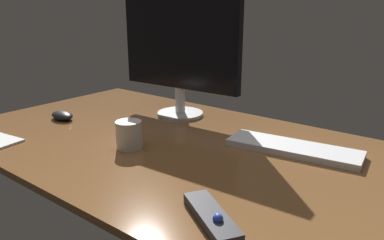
% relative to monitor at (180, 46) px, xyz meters
% --- Properties ---
extents(desk, '(1.40, 0.84, 0.02)m').
position_rel_monitor_xyz_m(desk, '(0.13, -0.24, -0.27)').
color(desk, brown).
rests_on(desk, ground).
extents(monitor, '(0.50, 0.17, 0.47)m').
position_rel_monitor_xyz_m(monitor, '(0.00, 0.00, 0.00)').
color(monitor, silver).
rests_on(monitor, desk).
extents(keyboard, '(0.39, 0.16, 0.02)m').
position_rel_monitor_xyz_m(keyboard, '(0.49, -0.08, -0.25)').
color(keyboard, white).
rests_on(keyboard, desk).
extents(computer_mouse, '(0.10, 0.06, 0.03)m').
position_rel_monitor_xyz_m(computer_mouse, '(-0.31, -0.31, -0.25)').
color(computer_mouse, black).
rests_on(computer_mouse, desk).
extents(media_remote, '(0.18, 0.14, 0.04)m').
position_rel_monitor_xyz_m(media_remote, '(0.52, -0.53, -0.25)').
color(media_remote, '#2D2D33').
rests_on(media_remote, desk).
extents(coffee_mug, '(0.08, 0.08, 0.08)m').
position_rel_monitor_xyz_m(coffee_mug, '(0.10, -0.35, -0.22)').
color(coffee_mug, silver).
rests_on(coffee_mug, desk).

